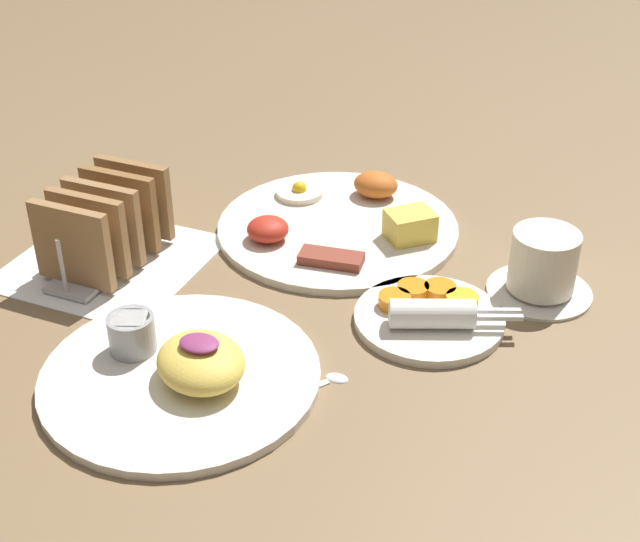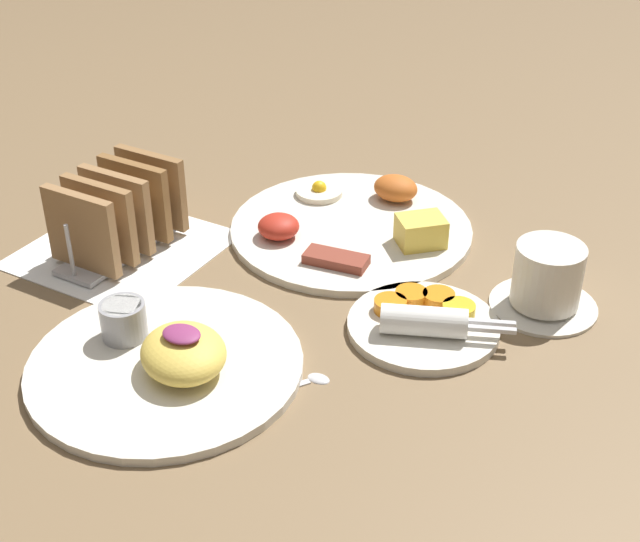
% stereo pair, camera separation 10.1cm
% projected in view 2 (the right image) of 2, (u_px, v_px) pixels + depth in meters
% --- Properties ---
extents(ground_plane, '(3.00, 3.00, 0.00)m').
position_uv_depth(ground_plane, '(239.00, 288.00, 1.03)').
color(ground_plane, brown).
extents(napkin_flat, '(0.22, 0.22, 0.00)m').
position_uv_depth(napkin_flat, '(124.00, 248.00, 1.11)').
color(napkin_flat, white).
rests_on(napkin_flat, ground_plane).
extents(plate_breakfast, '(0.31, 0.31, 0.05)m').
position_uv_depth(plate_breakfast, '(354.00, 225.00, 1.14)').
color(plate_breakfast, silver).
rests_on(plate_breakfast, ground_plane).
extents(plate_condiments, '(0.18, 0.16, 0.04)m').
position_uv_depth(plate_condiments, '(424.00, 321.00, 0.95)').
color(plate_condiments, silver).
rests_on(plate_condiments, ground_plane).
extents(plate_foreground, '(0.28, 0.28, 0.06)m').
position_uv_depth(plate_foreground, '(167.00, 358.00, 0.90)').
color(plate_foreground, silver).
rests_on(plate_foreground, ground_plane).
extents(toast_rack, '(0.10, 0.18, 0.10)m').
position_uv_depth(toast_rack, '(119.00, 213.00, 1.08)').
color(toast_rack, '#B7B7BC').
rests_on(toast_rack, ground_plane).
extents(coffee_cup, '(0.12, 0.12, 0.08)m').
position_uv_depth(coffee_cup, '(547.00, 280.00, 0.98)').
color(coffee_cup, silver).
rests_on(coffee_cup, ground_plane).
extents(teaspoon, '(0.08, 0.11, 0.01)m').
position_uv_depth(teaspoon, '(289.00, 385.00, 0.88)').
color(teaspoon, silver).
rests_on(teaspoon, ground_plane).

